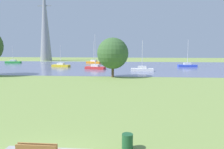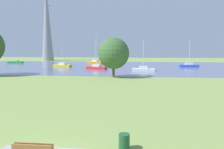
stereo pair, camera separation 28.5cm
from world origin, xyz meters
TOP-DOWN VIEW (x-y plane):
  - ground_plane at (0.00, 22.00)m, footprint 160.00×160.00m
  - litter_bin at (3.91, 1.96)m, footprint 0.56×0.56m
  - water_surface at (0.00, 50.00)m, footprint 140.00×40.00m
  - sailboat_red at (-4.46, 42.73)m, footprint 5.03×2.72m
  - sailboat_white at (6.30, 39.18)m, footprint 4.86×1.71m
  - sailboat_blue at (18.47, 50.52)m, footprint 4.84×1.62m
  - sailboat_orange at (-7.97, 61.04)m, footprint 5.02×3.05m
  - sailboat_yellow at (-14.34, 47.75)m, footprint 5.01×2.54m
  - sailboat_green at (-33.98, 59.79)m, footprint 4.95×2.08m
  - tree_mid_shore at (0.81, 29.29)m, footprint 5.37×5.37m
  - electricity_pylon at (-28.75, 74.43)m, footprint 6.40×4.40m

SIDE VIEW (x-z plane):
  - ground_plane at x=0.00m, z-range 0.00..0.00m
  - water_surface at x=0.00m, z-range 0.00..0.02m
  - litter_bin at x=3.91m, z-range 0.00..0.80m
  - sailboat_yellow at x=-14.34m, z-range -2.37..3.27m
  - sailboat_green at x=-33.98m, z-range -2.38..3.28m
  - sailboat_white at x=6.30m, z-range -2.83..3.75m
  - sailboat_blue at x=18.47m, z-range -3.07..4.00m
  - sailboat_orange at x=-7.97m, z-range -3.10..4.03m
  - sailboat_red at x=-4.46m, z-range -3.57..4.53m
  - tree_mid_shore at x=0.81m, z-range 0.71..7.50m
  - electricity_pylon at x=-28.75m, z-range 0.01..29.44m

